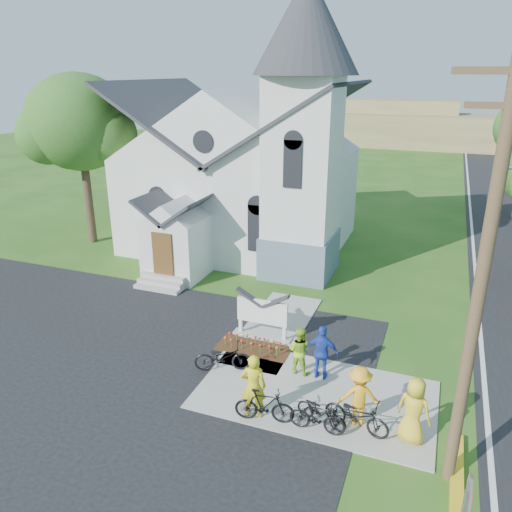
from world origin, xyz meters
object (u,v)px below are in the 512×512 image
at_px(bike_2, 322,412).
at_px(cyclist_4, 414,410).
at_px(bike_1, 264,406).
at_px(utility_pole, 487,270).
at_px(cyclist_2, 322,352).
at_px(bike_3, 317,417).
at_px(cyclist_1, 299,350).
at_px(bike_4, 357,415).
at_px(church_sign, 262,312).
at_px(cyclist_0, 253,386).
at_px(stop_sign, 466,509).
at_px(cyclist_3, 359,396).
at_px(bike_0, 223,357).

relative_size(bike_2, cyclist_4, 0.82).
bearing_deg(bike_1, utility_pole, -104.17).
xyz_separation_m(cyclist_2, bike_3, (0.50, -2.52, -0.44)).
height_order(utility_pole, cyclist_1, utility_pole).
bearing_deg(bike_4, cyclist_1, 57.92).
height_order(cyclist_1, bike_3, cyclist_1).
distance_m(church_sign, cyclist_0, 4.49).
xyz_separation_m(utility_pole, bike_4, (-2.44, 0.84, -4.87)).
height_order(utility_pole, stop_sign, utility_pole).
distance_m(cyclist_3, bike_3, 1.28).
distance_m(church_sign, cyclist_2, 3.19).
relative_size(bike_1, bike_2, 1.10).
bearing_deg(cyclist_4, bike_2, 24.35).
bearing_deg(cyclist_1, bike_0, 25.51).
height_order(bike_0, bike_1, bike_1).
bearing_deg(bike_3, cyclist_0, 89.11).
bearing_deg(cyclist_0, bike_2, 175.66).
distance_m(stop_sign, bike_0, 8.69).
relative_size(church_sign, bike_0, 1.21).
bearing_deg(cyclist_2, church_sign, -36.95).
bearing_deg(bike_2, bike_4, -68.18).
xyz_separation_m(stop_sign, bike_3, (-3.49, 3.10, -1.27)).
xyz_separation_m(stop_sign, cyclist_2, (-3.99, 5.62, -0.83)).
xyz_separation_m(bike_1, cyclist_3, (2.41, 0.86, 0.37)).
distance_m(cyclist_0, cyclist_4, 4.26).
height_order(cyclist_4, bike_4, cyclist_4).
bearing_deg(stop_sign, bike_3, 138.36).
xyz_separation_m(bike_2, cyclist_4, (2.35, 0.22, 0.53)).
bearing_deg(cyclist_0, cyclist_1, -117.32).
bearing_deg(cyclist_0, utility_pole, 161.00).
bearing_deg(stop_sign, cyclist_4, 106.65).
relative_size(bike_0, bike_3, 1.18).
bearing_deg(bike_3, church_sign, 35.47).
height_order(cyclist_0, cyclist_2, cyclist_0).
xyz_separation_m(church_sign, cyclist_3, (4.10, -3.54, -0.10)).
bearing_deg(cyclist_3, church_sign, -57.98).
relative_size(cyclist_2, cyclist_4, 0.97).
bearing_deg(utility_pole, bike_2, 167.57).
bearing_deg(church_sign, bike_3, -53.79).
relative_size(cyclist_4, bike_4, 1.02).
xyz_separation_m(stop_sign, cyclist_4, (-1.10, 3.67, -0.80)).
relative_size(cyclist_0, cyclist_4, 1.05).
relative_size(cyclist_0, bike_2, 1.28).
relative_size(cyclist_2, bike_3, 1.17).
xyz_separation_m(stop_sign, cyclist_0, (-5.31, 3.10, -0.75)).
height_order(utility_pole, cyclist_3, utility_pole).
relative_size(bike_2, bike_3, 0.99).
height_order(church_sign, stop_sign, stop_sign).
bearing_deg(bike_2, stop_sign, -119.16).
distance_m(stop_sign, cyclist_4, 3.91).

